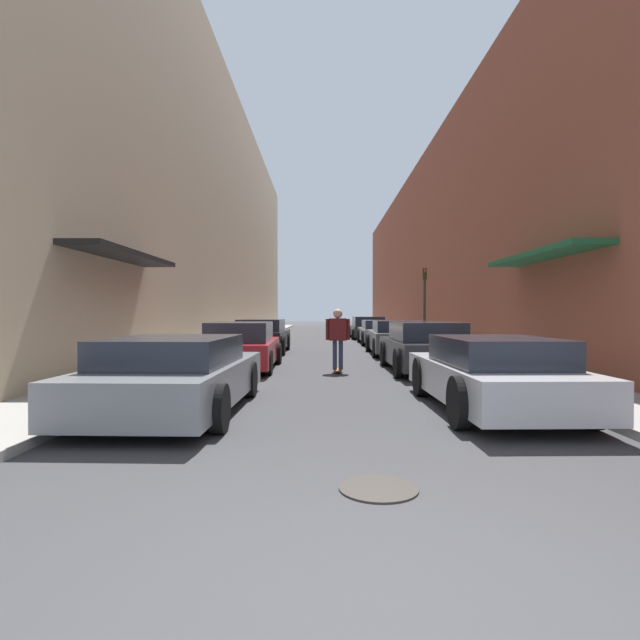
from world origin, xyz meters
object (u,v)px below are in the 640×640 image
object	(u,v)px
parked_car_right_1	(425,347)
parked_car_right_2	(398,338)
parked_car_left_0	(176,375)
parked_car_right_0	(493,374)
parked_car_right_3	(379,332)
parked_car_right_4	(368,328)
parked_car_left_1	(241,347)
parked_car_left_2	(262,336)
traffic_light	(425,298)
manhole_cover	(379,488)
skateboarder	(338,334)

from	to	relation	value
parked_car_right_1	parked_car_right_2	distance (m)	5.29
parked_car_left_0	parked_car_right_2	xyz separation A→B (m)	(5.02, 10.64, 0.04)
parked_car_right_0	parked_car_right_3	world-z (taller)	same
parked_car_right_4	parked_car_left_1	bearing A→B (deg)	-106.96
parked_car_left_0	parked_car_right_1	size ratio (longest dim) A/B	1.03
parked_car_right_3	parked_car_right_0	bearing A→B (deg)	-90.27
parked_car_right_0	parked_car_right_2	bearing A→B (deg)	89.65
parked_car_right_4	parked_car_right_3	bearing A→B (deg)	-88.96
parked_car_left_0	parked_car_right_1	xyz separation A→B (m)	(4.94, 5.35, 0.06)
parked_car_right_0	parked_car_right_1	bearing A→B (deg)	90.16
parked_car_left_2	parked_car_right_2	world-z (taller)	parked_car_left_2
traffic_light	parked_car_right_2	bearing A→B (deg)	-123.87
parked_car_left_0	parked_car_left_2	world-z (taller)	parked_car_left_2
parked_car_left_0	parked_car_right_4	size ratio (longest dim) A/B	0.97
parked_car_left_1	parked_car_right_1	distance (m)	4.92
parked_car_left_1	traffic_light	world-z (taller)	traffic_light
manhole_cover	parked_car_right_4	bearing A→B (deg)	85.08
parked_car_left_2	traffic_light	world-z (taller)	traffic_light
parked_car_right_4	traffic_light	world-z (taller)	traffic_light
parked_car_left_2	parked_car_right_2	size ratio (longest dim) A/B	0.93
parked_car_left_0	parked_car_right_0	xyz separation A→B (m)	(4.95, 0.18, 0.00)
skateboarder	traffic_light	bearing A→B (deg)	63.49
parked_car_right_3	manhole_cover	distance (m)	20.07
parked_car_right_0	skateboarder	xyz separation A→B (m)	(-2.30, 5.00, 0.42)
parked_car_left_1	parked_car_right_3	bearing A→B (deg)	65.11
skateboarder	manhole_cover	xyz separation A→B (m)	(0.11, -8.51, -0.99)
skateboarder	parked_car_left_1	bearing A→B (deg)	165.07
parked_car_left_2	parked_car_right_1	distance (m)	7.90
skateboarder	parked_car_left_2	bearing A→B (deg)	113.55
parked_car_right_0	parked_car_left_0	bearing A→B (deg)	-177.92
skateboarder	manhole_cover	distance (m)	8.56
parked_car_left_0	parked_car_right_2	size ratio (longest dim) A/B	1.01
parked_car_left_2	parked_car_right_4	distance (m)	11.58
parked_car_left_0	parked_car_left_2	bearing A→B (deg)	90.37
parked_car_left_2	skateboarder	distance (m)	6.85
parked_car_right_2	manhole_cover	xyz separation A→B (m)	(-2.25, -13.97, -0.61)
parked_car_right_2	traffic_light	xyz separation A→B (m)	(1.42, 2.11, 1.51)
parked_car_right_1	parked_car_right_3	distance (m)	11.27
parked_car_right_0	parked_car_right_2	distance (m)	10.46
parked_car_right_3	parked_car_left_2	bearing A→B (deg)	-134.69
parked_car_right_0	parked_car_right_4	world-z (taller)	parked_car_right_4
manhole_cover	traffic_light	bearing A→B (deg)	77.14
parked_car_left_0	manhole_cover	distance (m)	4.36
parked_car_right_0	parked_car_right_4	xyz separation A→B (m)	(-0.02, 21.71, 0.03)
parked_car_left_0	manhole_cover	xyz separation A→B (m)	(2.76, -3.32, -0.57)
traffic_light	parked_car_right_0	bearing A→B (deg)	-96.72
parked_car_right_4	traffic_light	bearing A→B (deg)	-80.68
parked_car_left_1	parked_car_left_2	size ratio (longest dim) A/B	1.05
manhole_cover	traffic_light	world-z (taller)	traffic_light
parked_car_right_3	parked_car_left_1	bearing A→B (deg)	-114.89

